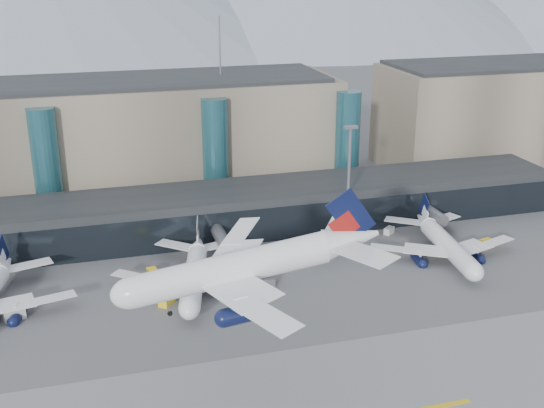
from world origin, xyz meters
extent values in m
plane|color=#515154|center=(0.00, 0.00, 0.00)|extent=(900.00, 900.00, 0.00)
cube|color=gold|center=(20.00, -15.00, 0.05)|extent=(8.00, 1.00, 0.02)
cube|color=black|center=(0.00, 58.00, 5.00)|extent=(170.00, 18.00, 10.00)
cube|color=black|center=(0.00, 49.10, 4.00)|extent=(170.00, 0.40, 8.00)
cylinder|color=slate|center=(0.00, 47.00, 4.20)|extent=(2.80, 14.00, 2.80)
cube|color=slate|center=(0.00, 47.00, 1.20)|extent=(1.20, 1.20, 2.40)
cylinder|color=slate|center=(50.00, 47.00, 4.20)|extent=(2.80, 14.00, 2.80)
cube|color=slate|center=(50.00, 47.00, 1.20)|extent=(1.20, 1.20, 2.40)
cube|color=gray|center=(-25.00, 90.00, 15.00)|extent=(130.00, 30.00, 30.00)
cube|color=black|center=(-25.00, 90.00, 30.50)|extent=(123.50, 28.00, 1.00)
cube|color=gray|center=(95.00, 90.00, 15.00)|extent=(70.00, 30.00, 30.00)
cube|color=black|center=(95.00, 90.00, 30.50)|extent=(66.50, 28.00, 1.00)
cylinder|color=#235764|center=(-35.00, 74.00, 14.00)|extent=(6.40, 6.40, 28.00)
cylinder|color=#235764|center=(5.00, 74.00, 14.00)|extent=(6.40, 6.40, 28.00)
cylinder|color=#235764|center=(40.00, 74.00, 14.00)|extent=(6.40, 6.40, 28.00)
cylinder|color=slate|center=(10.00, 90.00, 38.00)|extent=(0.40, 0.40, 16.00)
cylinder|color=slate|center=(30.00, 48.00, 12.50)|extent=(0.70, 0.70, 25.00)
cube|color=slate|center=(30.00, 48.00, 25.30)|extent=(3.00, 1.20, 0.60)
cylinder|color=white|center=(-6.62, -5.79, 22.56)|extent=(26.66, 7.20, 4.37)
ellipsoid|color=white|center=(-19.72, -4.36, 22.56)|extent=(6.55, 5.00, 4.37)
cone|color=white|center=(10.21, -7.63, 22.78)|extent=(7.96, 5.16, 4.37)
cube|color=white|center=(-5.77, -15.35, 21.84)|extent=(12.11, 19.87, 0.22)
cylinder|color=#0C1337|center=(-7.02, -12.94, 19.61)|extent=(5.50, 2.96, 2.40)
cube|color=white|center=(9.64, -12.86, 23.00)|extent=(7.12, 10.48, 0.17)
cube|color=white|center=(-3.73, 3.36, 21.84)|extent=(15.23, 19.41, 0.22)
cylinder|color=#0C1337|center=(-5.47, 1.28, 19.61)|extent=(5.50, 2.96, 2.40)
cube|color=white|center=(10.79, -2.39, 23.00)|extent=(8.62, 10.21, 0.17)
cube|color=#0C1337|center=(10.59, -7.67, 26.27)|extent=(6.51, 0.97, 7.68)
cube|color=maroon|center=(9.47, -7.54, 24.96)|extent=(4.37, 0.78, 4.20)
cylinder|color=slate|center=(-15.79, -4.79, 19.72)|extent=(0.18, 0.18, 3.49)
cylinder|color=black|center=(-15.79, -4.79, 18.20)|extent=(0.80, 0.36, 0.77)
cylinder|color=black|center=(-5.78, -8.52, 18.20)|extent=(1.03, 0.49, 1.00)
cylinder|color=black|center=(-5.21, -3.31, 18.20)|extent=(1.03, 0.49, 1.00)
cone|color=white|center=(-42.77, 45.70, 4.52)|extent=(5.24, 7.38, 3.88)
cube|color=white|center=(-37.50, 30.82, 3.68)|extent=(17.57, 9.18, 0.19)
cylinder|color=#0C1337|center=(-39.75, 29.95, 1.70)|extent=(3.10, 5.04, 2.14)
cube|color=white|center=(-38.20, 44.69, 4.71)|extent=(9.28, 5.55, 0.16)
cube|color=#0C1337|center=(-42.70, 46.03, 7.63)|extent=(1.48, 5.71, 6.83)
cube|color=white|center=(-42.92, 45.05, 6.46)|extent=(1.11, 3.85, 3.74)
cylinder|color=white|center=(-7.99, 31.00, 4.28)|extent=(9.06, 23.45, 3.84)
ellipsoid|color=white|center=(-10.65, 19.72, 4.28)|extent=(4.97, 6.12, 3.84)
cone|color=white|center=(-4.56, 45.51, 4.47)|extent=(5.26, 7.33, 3.84)
cube|color=white|center=(0.45, 30.71, 3.65)|extent=(17.36, 8.88, 0.19)
cylinder|color=#0C1337|center=(-1.79, 29.88, 1.69)|extent=(3.12, 5.00, 2.11)
cube|color=white|center=(-0.05, 44.44, 4.66)|extent=(9.17, 5.39, 0.15)
cube|color=white|center=(-15.67, 34.51, 3.65)|extent=(16.49, 14.68, 0.19)
cylinder|color=#0C1337|center=(-14.04, 32.77, 1.69)|extent=(3.12, 5.00, 2.11)
cube|color=white|center=(-9.08, 46.57, 4.66)|extent=(8.66, 8.17, 0.15)
cube|color=slate|center=(-4.49, 45.83, 7.55)|extent=(1.54, 5.64, 6.76)
cube|color=white|center=(-4.72, 44.86, 6.39)|extent=(1.14, 3.80, 3.70)
cylinder|color=slate|center=(-9.85, 23.10, 1.78)|extent=(0.16, 0.16, 3.07)
cylinder|color=black|center=(-9.85, 23.10, 0.44)|extent=(0.39, 0.72, 0.68)
cylinder|color=black|center=(-5.51, 31.44, 0.44)|extent=(0.53, 0.93, 0.88)
cylinder|color=black|center=(-10.00, 32.50, 0.44)|extent=(0.53, 0.93, 0.88)
cylinder|color=white|center=(45.59, 31.00, 4.29)|extent=(6.63, 23.55, 3.85)
ellipsoid|color=white|center=(44.18, 19.46, 4.29)|extent=(4.48, 5.82, 3.85)
cone|color=white|center=(47.39, 45.84, 4.49)|extent=(4.63, 7.06, 3.85)
cube|color=white|center=(54.03, 31.65, 3.66)|extent=(17.54, 10.52, 0.19)
cylinder|color=#0C1337|center=(51.89, 30.57, 1.69)|extent=(2.67, 4.87, 2.12)
cube|color=white|center=(52.01, 45.28, 4.68)|extent=(9.25, 6.20, 0.15)
cube|color=white|center=(37.54, 33.65, 3.66)|extent=(17.08, 13.58, 0.19)
cylinder|color=#0C1337|center=(39.36, 32.09, 1.69)|extent=(2.67, 4.87, 2.12)
cube|color=white|center=(42.78, 46.40, 4.68)|extent=(8.98, 7.67, 0.15)
cube|color=#0C1337|center=(47.43, 46.17, 7.57)|extent=(0.92, 5.74, 6.78)
cube|color=white|center=(47.31, 45.18, 6.41)|extent=(0.73, 3.85, 3.71)
cylinder|color=slate|center=(44.60, 22.92, 1.79)|extent=(0.16, 0.16, 3.08)
cylinder|color=black|center=(44.60, 22.92, 0.44)|extent=(0.33, 0.71, 0.68)
cylinder|color=black|center=(48.00, 31.71, 0.44)|extent=(0.45, 0.91, 0.88)
cylinder|color=black|center=(43.41, 32.27, 0.44)|extent=(0.45, 0.91, 0.88)
cube|color=silver|center=(-40.66, 27.74, 1.03)|extent=(4.10, 3.05, 2.06)
cube|color=yellow|center=(-15.29, 37.96, 0.84)|extent=(2.26, 3.18, 1.69)
cube|color=#49494D|center=(5.43, 27.79, 0.92)|extent=(3.63, 2.45, 1.85)
cube|color=silver|center=(39.73, 46.00, 0.77)|extent=(3.02, 2.81, 1.54)
cube|color=yellow|center=(57.13, 33.56, 0.81)|extent=(3.18, 2.33, 1.61)
cube|color=silver|center=(29.01, 38.24, 0.67)|extent=(2.56, 2.62, 1.35)
cube|color=yellow|center=(-14.08, 25.91, 0.95)|extent=(3.49, 3.84, 1.90)
camera|label=1|loc=(-25.70, -86.55, 60.09)|focal=45.00mm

